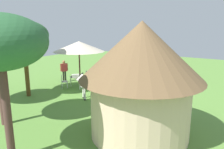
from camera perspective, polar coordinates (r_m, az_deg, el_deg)
The scene contains 15 objects.
ground_plane at distance 14.57m, azimuth 4.77°, elevation -4.08°, with size 36.00×36.00×0.00m, color #5D8E3B.
thatched_hut at distance 8.13m, azimuth 7.58°, elevation -0.01°, with size 4.65×4.65×4.39m.
shade_umbrella at distance 14.92m, azimuth -8.72°, elevation 7.33°, with size 3.49×3.49×3.19m.
patio_dining_table at distance 15.27m, azimuth -8.44°, elevation -0.84°, with size 1.46×1.25×0.74m.
patio_chair_east_end at distance 16.29m, azimuth -6.40°, elevation -0.41°, with size 0.51×0.50×0.90m.
patio_chair_near_lawn at distance 15.23m, azimuth -12.77°, elevation -1.58°, with size 0.61×0.61×0.90m.
patio_chair_near_hut at distance 14.42m, azimuth -5.64°, elevation -2.12°, with size 0.50×0.52×0.90m.
guest_beside_umbrella at distance 16.78m, azimuth -12.54°, elevation 1.43°, with size 0.41×0.53×1.67m.
standing_watcher at distance 16.04m, azimuth 17.87°, elevation 0.62°, with size 0.47×0.47×1.68m.
striped_lounge_chair at distance 14.38m, azimuth 1.25°, elevation -3.22°, with size 0.58×0.84×0.60m.
zebra_nearest_camera at distance 14.54m, azimuth 9.45°, elevation -0.13°, with size 2.18×0.87×1.55m.
zebra_by_umbrella at distance 12.69m, azimuth -5.27°, elevation -1.62°, with size 1.53×1.84×1.61m.
zebra_toward_hut at distance 16.74m, azimuth 1.08°, elevation 1.65°, with size 1.25×2.13×1.52m.
acacia_tree_left_background at distance 13.68m, azimuth -22.35°, elevation 9.50°, with size 2.86×2.86×4.54m.
brick_patio_kerb at distance 19.32m, azimuth -1.57°, elevation 0.27°, with size 2.80×0.36×0.08m, color #955E51.
Camera 1 is at (-6.49, 12.36, 4.19)m, focal length 34.62 mm.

